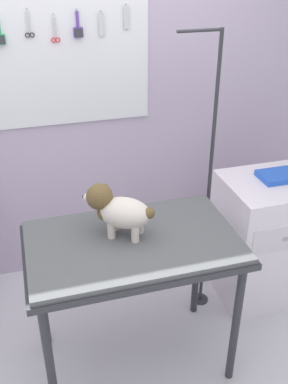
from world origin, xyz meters
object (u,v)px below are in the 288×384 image
at_px(grooming_table, 133,253).
at_px(grooming_arm, 207,194).
at_px(dog, 117,210).
at_px(cabinet_right, 270,238).

height_order(grooming_table, grooming_arm, grooming_arm).
bearing_deg(grooming_arm, dog, -155.46).
relative_size(dog, cabinet_right, 0.41).
distance_m(grooming_table, cabinet_right, 1.15).
distance_m(dog, cabinet_right, 1.28).
distance_m(grooming_arm, dog, 0.70).
relative_size(grooming_arm, dog, 5.07).
bearing_deg(dog, grooming_arm, 24.54).
bearing_deg(cabinet_right, grooming_arm, 179.17).
distance_m(grooming_table, grooming_arm, 0.66).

